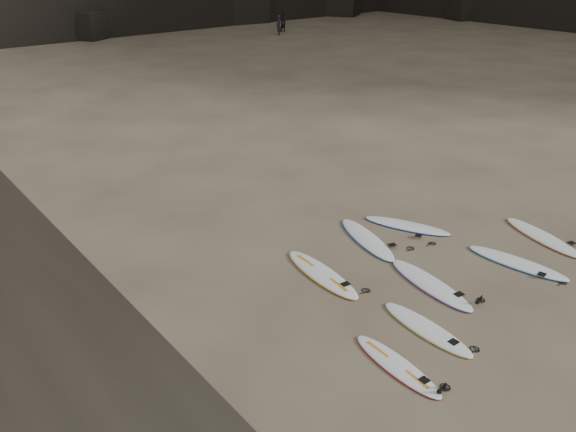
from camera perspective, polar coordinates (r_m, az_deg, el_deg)
name	(u,v)px	position (r m, az deg, el deg)	size (l,w,h in m)	color
ground	(465,278)	(14.89, 17.54, -6.07)	(240.00, 240.00, 0.00)	#897559
surfboard_0	(397,365)	(11.75, 10.99, -14.64)	(0.55, 2.28, 0.08)	white
surfboard_1	(427,328)	(12.82, 13.89, -11.02)	(0.58, 2.42, 0.09)	white
surfboard_2	(430,284)	(14.34, 14.24, -6.70)	(0.66, 2.74, 0.10)	white
surfboard_3	(517,263)	(15.97, 22.24, -4.40)	(0.64, 2.68, 0.10)	white
surfboard_4	(543,237)	(17.62, 24.45, -1.93)	(0.65, 2.70, 0.10)	white
surfboard_5	(322,273)	(14.34, 3.44, -5.85)	(0.67, 2.78, 0.10)	white
surfboard_6	(367,239)	(16.09, 8.02, -2.30)	(0.66, 2.76, 0.10)	white
surfboard_7	(407,226)	(17.05, 11.99, -0.95)	(0.62, 2.60, 0.09)	white
person_a	(279,25)	(54.37, -0.95, 18.81)	(0.65, 0.42, 1.77)	#232228
person_b	(282,22)	(56.48, -0.57, 19.13)	(0.91, 0.71, 1.87)	black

